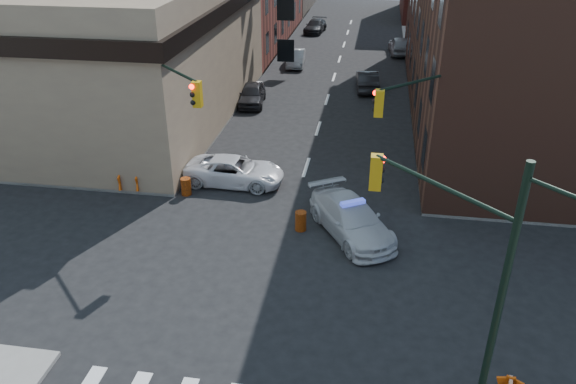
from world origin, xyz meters
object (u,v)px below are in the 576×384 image
(pickup, at_px, (235,171))
(barrel_road, at_px, (301,221))
(parked_car_wnear, at_px, (252,94))
(barricade_nw_a, at_px, (130,181))
(police_car, at_px, (351,219))
(parked_car_wfar, at_px, (296,58))
(parked_car_enear, at_px, (367,80))
(pedestrian_a, at_px, (149,157))
(pedestrian_b, at_px, (76,165))
(barrel_bank, at_px, (186,187))

(pickup, xyz_separation_m, barrel_road, (4.00, -4.07, -0.26))
(parked_car_wnear, xyz_separation_m, barricade_nw_a, (-3.08, -14.44, -0.14))
(pickup, distance_m, parked_car_wnear, 12.77)
(police_car, xyz_separation_m, pickup, (-6.22, 4.07, -0.07))
(parked_car_wfar, distance_m, parked_car_enear, 8.91)
(parked_car_enear, relative_size, pedestrian_a, 2.71)
(parked_car_wfar, bearing_deg, police_car, -81.05)
(pedestrian_b, relative_size, barrel_road, 2.24)
(barrel_road, bearing_deg, parked_car_wfar, 98.77)
(barrel_road, bearing_deg, pedestrian_a, 152.80)
(parked_car_wnear, bearing_deg, parked_car_enear, 24.87)
(pickup, distance_m, parked_car_enear, 18.49)
(parked_car_wfar, xyz_separation_m, barrel_road, (4.26, -27.61, -0.24))
(police_car, height_order, pedestrian_b, pedestrian_b)
(barrel_road, bearing_deg, parked_car_wnear, 109.27)
(barrel_road, bearing_deg, pedestrian_b, 167.78)
(pedestrian_b, xyz_separation_m, barrel_bank, (5.77, -0.11, -0.71))
(pickup, xyz_separation_m, parked_car_enear, (6.20, 17.41, 0.03))
(police_car, xyz_separation_m, parked_car_enear, (-0.02, 21.48, -0.03))
(police_car, bearing_deg, barrel_road, 148.77)
(parked_car_wnear, relative_size, barrel_road, 4.82)
(police_car, xyz_separation_m, parked_car_wnear, (-8.07, 16.71, -0.04))
(parked_car_wfar, height_order, pedestrian_a, pedestrian_a)
(parked_car_wnear, distance_m, barrel_road, 17.70)
(parked_car_enear, xyz_separation_m, pedestrian_a, (-10.94, -16.99, 0.24))
(parked_car_wfar, bearing_deg, parked_car_wnear, -102.52)
(barrel_bank, bearing_deg, pickup, 37.60)
(police_car, xyz_separation_m, pedestrian_b, (-14.08, 2.57, 0.38))
(parked_car_enear, relative_size, barrel_bank, 5.07)
(barrel_road, xyz_separation_m, barricade_nw_a, (-8.92, 2.27, 0.15))
(parked_car_wfar, relative_size, pedestrian_b, 2.09)
(pedestrian_a, bearing_deg, parked_car_enear, 83.52)
(pedestrian_a, distance_m, barricade_nw_a, 2.26)
(pickup, bearing_deg, police_car, -121.11)
(pedestrian_a, relative_size, barrel_bank, 1.87)
(pedestrian_a, xyz_separation_m, pedestrian_b, (-3.12, -1.92, 0.18))
(pickup, height_order, barrel_road, pickup)
(parked_car_wfar, bearing_deg, pickup, -93.63)
(parked_car_wnear, distance_m, pedestrian_b, 15.37)
(pedestrian_a, height_order, barricade_nw_a, pedestrian_a)
(parked_car_wnear, xyz_separation_m, pedestrian_a, (-2.90, -12.21, 0.24))
(pedestrian_a, relative_size, pedestrian_b, 0.82)
(pickup, relative_size, barrel_road, 5.65)
(barrel_bank, bearing_deg, parked_car_wnear, 88.99)
(parked_car_enear, bearing_deg, police_car, 84.64)
(parked_car_wnear, bearing_deg, barrel_road, -76.55)
(parked_car_wfar, bearing_deg, pedestrian_b, -111.15)
(police_car, relative_size, pedestrian_a, 3.21)
(barrel_road, bearing_deg, police_car, -0.04)
(barrel_road, height_order, barrel_bank, barrel_road)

